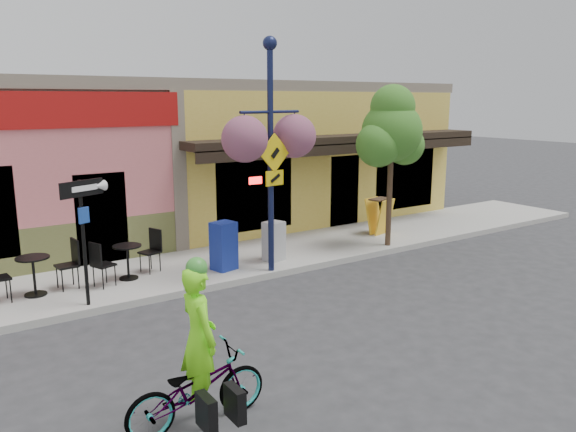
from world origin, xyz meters
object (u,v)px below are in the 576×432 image
(lamp_post, at_px, (271,158))
(one_way_sign, at_px, (84,244))
(building, at_px, (157,154))
(newspaper_box_grey, at_px, (274,241))
(street_tree, at_px, (391,166))
(cyclist_rider, at_px, (200,357))
(bicycle, at_px, (197,389))
(newspaper_box_blue, at_px, (224,246))

(lamp_post, relative_size, one_way_sign, 2.15)
(building, relative_size, newspaper_box_grey, 19.14)
(street_tree, bearing_deg, newspaper_box_grey, 171.47)
(newspaper_box_grey, bearing_deg, building, 79.20)
(newspaper_box_grey, bearing_deg, street_tree, -23.68)
(cyclist_rider, bearing_deg, street_tree, -58.11)
(one_way_sign, relative_size, street_tree, 0.56)
(lamp_post, bearing_deg, street_tree, -5.84)
(bicycle, height_order, cyclist_rider, cyclist_rider)
(newspaper_box_blue, relative_size, newspaper_box_grey, 1.17)
(one_way_sign, bearing_deg, lamp_post, -24.14)
(bicycle, height_order, lamp_post, lamp_post)
(cyclist_rider, height_order, street_tree, street_tree)
(bicycle, relative_size, one_way_sign, 0.77)
(one_way_sign, height_order, street_tree, street_tree)
(lamp_post, xyz_separation_m, newspaper_box_grey, (0.49, 0.66, -2.10))
(lamp_post, relative_size, newspaper_box_grey, 5.42)
(bicycle, bearing_deg, cyclist_rider, -89.52)
(newspaper_box_grey, bearing_deg, newspaper_box_blue, 164.53)
(building, distance_m, street_tree, 7.68)
(bicycle, height_order, street_tree, street_tree)
(lamp_post, bearing_deg, bicycle, -139.40)
(newspaper_box_blue, distance_m, street_tree, 4.94)
(newspaper_box_blue, relative_size, street_tree, 0.26)
(building, xyz_separation_m, cyclist_rider, (-3.93, -11.39, -1.35))
(lamp_post, bearing_deg, building, 81.49)
(bicycle, relative_size, newspaper_box_blue, 1.66)
(building, bearing_deg, bicycle, -109.27)
(lamp_post, distance_m, newspaper_box_blue, 2.30)
(cyclist_rider, xyz_separation_m, newspaper_box_blue, (3.05, 5.21, -0.20))
(newspaper_box_blue, distance_m, newspaper_box_grey, 1.35)
(newspaper_box_blue, bearing_deg, building, 68.50)
(bicycle, height_order, newspaper_box_grey, newspaper_box_grey)
(lamp_post, relative_size, street_tree, 1.21)
(cyclist_rider, distance_m, street_tree, 9.14)
(lamp_post, xyz_separation_m, one_way_sign, (-4.06, 0.10, -1.38))
(cyclist_rider, relative_size, newspaper_box_grey, 1.89)
(one_way_sign, relative_size, newspaper_box_blue, 2.16)
(one_way_sign, xyz_separation_m, street_tree, (7.86, 0.07, 0.94))
(lamp_post, height_order, newspaper_box_blue, lamp_post)
(bicycle, bearing_deg, newspaper_box_grey, -40.08)
(bicycle, xyz_separation_m, lamp_post, (3.96, 4.54, 2.24))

